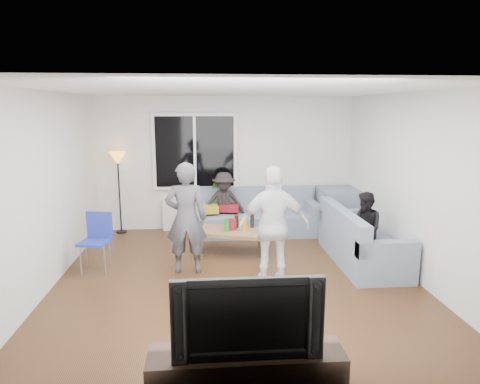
{
  "coord_description": "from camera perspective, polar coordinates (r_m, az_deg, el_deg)",
  "views": [
    {
      "loc": [
        -0.43,
        -5.65,
        2.38
      ],
      "look_at": [
        0.1,
        0.6,
        1.15
      ],
      "focal_mm": 32.14,
      "sensor_mm": 36.0,
      "label": 1
    }
  ],
  "objects": [
    {
      "name": "floor",
      "position": [
        6.15,
        -0.47,
        -11.86
      ],
      "size": [
        5.0,
        5.5,
        0.04
      ],
      "primitive_type": "cube",
      "color": "#56351C",
      "rests_on": "ground"
    },
    {
      "name": "ceiling",
      "position": [
        5.67,
        -0.51,
        13.52
      ],
      "size": [
        5.0,
        5.5,
        0.04
      ],
      "primitive_type": "cube",
      "color": "white",
      "rests_on": "ground"
    },
    {
      "name": "wall_back",
      "position": [
        8.5,
        -1.91,
        3.8
      ],
      "size": [
        5.0,
        0.04,
        2.6
      ],
      "primitive_type": "cube",
      "color": "silver",
      "rests_on": "ground"
    },
    {
      "name": "wall_front",
      "position": [
        3.11,
        3.44,
        -9.32
      ],
      "size": [
        5.0,
        0.04,
        2.6
      ],
      "primitive_type": "cube",
      "color": "silver",
      "rests_on": "ground"
    },
    {
      "name": "wall_left",
      "position": [
        6.12,
        -24.73,
        -0.1
      ],
      "size": [
        0.04,
        5.5,
        2.6
      ],
      "primitive_type": "cube",
      "color": "silver",
      "rests_on": "ground"
    },
    {
      "name": "wall_right",
      "position": [
        6.46,
        22.39,
        0.63
      ],
      "size": [
        0.04,
        5.5,
        2.6
      ],
      "primitive_type": "cube",
      "color": "silver",
      "rests_on": "ground"
    },
    {
      "name": "window_frame",
      "position": [
        8.38,
        -6.01,
        5.36
      ],
      "size": [
        1.62,
        0.06,
        1.47
      ],
      "primitive_type": "cube",
      "color": "white",
      "rests_on": "wall_back"
    },
    {
      "name": "window_glass",
      "position": [
        8.34,
        -6.01,
        5.33
      ],
      "size": [
        1.5,
        0.02,
        1.35
      ],
      "primitive_type": "cube",
      "color": "black",
      "rests_on": "window_frame"
    },
    {
      "name": "window_mullion",
      "position": [
        8.33,
        -6.01,
        5.33
      ],
      "size": [
        0.05,
        0.03,
        1.35
      ],
      "primitive_type": "cube",
      "color": "white",
      "rests_on": "window_frame"
    },
    {
      "name": "radiator",
      "position": [
        8.56,
        -5.84,
        -2.96
      ],
      "size": [
        1.3,
        0.12,
        0.62
      ],
      "primitive_type": "cube",
      "color": "silver",
      "rests_on": "floor"
    },
    {
      "name": "potted_plant",
      "position": [
        8.42,
        -3.44,
        0.23
      ],
      "size": [
        0.19,
        0.16,
        0.35
      ],
      "primitive_type": "imported",
      "rotation": [
        0.0,
        0.0,
        0.01
      ],
      "color": "#346F2C",
      "rests_on": "radiator"
    },
    {
      "name": "vase",
      "position": [
        8.45,
        -7.12,
        -0.45
      ],
      "size": [
        0.2,
        0.2,
        0.16
      ],
      "primitive_type": "imported",
      "rotation": [
        0.0,
        0.0,
        0.32
      ],
      "color": "silver",
      "rests_on": "radiator"
    },
    {
      "name": "sofa_back_section",
      "position": [
        8.22,
        2.21,
        -2.67
      ],
      "size": [
        2.3,
        0.85,
        0.85
      ],
      "primitive_type": null,
      "color": "slate",
      "rests_on": "floor"
    },
    {
      "name": "sofa_right_section",
      "position": [
        6.99,
        15.97,
        -5.59
      ],
      "size": [
        2.0,
        0.85,
        0.85
      ],
      "primitive_type": null,
      "rotation": [
        0.0,
        0.0,
        1.57
      ],
      "color": "slate",
      "rests_on": "floor"
    },
    {
      "name": "sofa_corner",
      "position": [
        8.58,
        13.3,
        -2.38
      ],
      "size": [
        0.85,
        0.85,
        0.85
      ],
      "primitive_type": "cube",
      "color": "slate",
      "rests_on": "floor"
    },
    {
      "name": "cushion_yellow",
      "position": [
        8.12,
        -4.3,
        -2.25
      ],
      "size": [
        0.41,
        0.36,
        0.14
      ],
      "primitive_type": "cube",
      "rotation": [
        0.0,
        0.0,
        0.11
      ],
      "color": "gold",
      "rests_on": "sofa_back_section"
    },
    {
      "name": "cushion_red",
      "position": [
        8.21,
        -1.36,
        -2.07
      ],
      "size": [
        0.41,
        0.37,
        0.13
      ],
      "primitive_type": "cube",
      "rotation": [
        0.0,
        0.0,
        -0.2
      ],
      "color": "maroon",
      "rests_on": "sofa_back_section"
    },
    {
      "name": "coffee_table",
      "position": [
        7.16,
        -1.15,
        -6.62
      ],
      "size": [
        1.23,
        0.9,
        0.4
      ],
      "primitive_type": "cube",
      "rotation": [
        0.0,
        0.0,
        -0.31
      ],
      "color": "#977049",
      "rests_on": "floor"
    },
    {
      "name": "pitcher",
      "position": [
        7.13,
        -1.14,
        -4.32
      ],
      "size": [
        0.17,
        0.17,
        0.17
      ],
      "primitive_type": "cylinder",
      "color": "maroon",
      "rests_on": "coffee_table"
    },
    {
      "name": "side_chair",
      "position": [
        6.7,
        -18.73,
        -6.43
      ],
      "size": [
        0.48,
        0.48,
        0.86
      ],
      "primitive_type": null,
      "rotation": [
        0.0,
        0.0,
        -0.24
      ],
      "color": "#24339C",
      "rests_on": "floor"
    },
    {
      "name": "floor_lamp",
      "position": [
        8.52,
        -15.72,
        -0.14
      ],
      "size": [
        0.32,
        0.32,
        1.56
      ],
      "primitive_type": null,
      "color": "#FF9F30",
      "rests_on": "floor"
    },
    {
      "name": "player_left",
      "position": [
        6.25,
        -7.17,
        -3.47
      ],
      "size": [
        0.61,
        0.41,
        1.63
      ],
      "primitive_type": "imported",
      "rotation": [
        0.0,
        0.0,
        3.11
      ],
      "color": "#47464B",
      "rests_on": "floor"
    },
    {
      "name": "player_right",
      "position": [
        5.82,
        4.53,
        -4.54
      ],
      "size": [
        0.97,
        0.43,
        1.63
      ],
      "primitive_type": "imported",
      "rotation": [
        0.0,
        0.0,
        3.1
      ],
      "color": "white",
      "rests_on": "floor"
    },
    {
      "name": "spectator_right",
      "position": [
        6.87,
        16.28,
        -4.67
      ],
      "size": [
        0.52,
        0.62,
        1.13
      ],
      "primitive_type": "imported",
      "rotation": [
        0.0,
        0.0,
        -1.38
      ],
      "color": "black",
      "rests_on": "floor"
    },
    {
      "name": "spectator_back",
      "position": [
        8.16,
        -2.14,
        -1.52
      ],
      "size": [
        0.78,
        0.46,
        1.2
      ],
      "primitive_type": "imported",
      "rotation": [
        0.0,
        0.0,
        0.02
      ],
      "color": "black",
      "rests_on": "floor"
    },
    {
      "name": "tv_console",
      "position": [
        3.83,
        0.84,
        -23.23
      ],
      "size": [
        1.6,
        0.4,
        0.44
      ],
      "primitive_type": "cube",
      "color": "#36231B",
      "rests_on": "floor"
    },
    {
      "name": "television",
      "position": [
        3.55,
        0.87,
        -15.73
      ],
      "size": [
        1.18,
        0.16,
        0.68
      ],
      "primitive_type": "imported",
      "color": "black",
      "rests_on": "tv_console"
    },
    {
      "name": "bottle_e",
      "position": [
        7.24,
        1.63,
        -3.85
      ],
      "size": [
        0.07,
        0.07,
        0.23
      ],
      "primitive_type": "cylinder",
      "color": "black",
      "rests_on": "coffee_table"
    },
    {
      "name": "bottle_c",
      "position": [
        7.22,
        -0.46,
        -3.92
      ],
      "size": [
        0.07,
        0.07,
        0.22
      ],
      "primitive_type": "cylinder",
      "color": "black",
      "rests_on": "coffee_table"
    },
    {
      "name": "bottle_d",
      "position": [
        7.05,
        0.65,
        -4.1
      ],
      "size": [
        0.07,
        0.07,
        0.26
      ],
      "primitive_type": "cylinder",
      "color": "orange",
      "rests_on": "coffee_table"
    },
    {
      "name": "bottle_b",
      "position": [
        7.0,
        -1.75,
        -4.41
      ],
      "size": [
        0.08,
        0.08,
        0.22
      ],
      "primitive_type": "cylinder",
      "color": "#1A9120",
      "rests_on": "coffee_table"
    }
  ]
}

